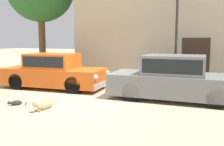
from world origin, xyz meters
TOP-DOWN VIEW (x-y plane):
  - ground_plane at (0.00, 0.00)m, footprint 80.00×80.00m
  - parked_sedan_nearest at (-2.07, 1.10)m, footprint 4.51×2.00m
  - parked_sedan_second at (2.92, 0.97)m, footprint 4.52×1.92m
  - stray_dog_spotted at (-0.39, -1.79)m, footprint 0.28×1.02m
  - stray_cat at (-1.53, -1.69)m, footprint 0.46×0.51m
  - street_lamp at (2.76, 2.24)m, footprint 0.22×0.22m

SIDE VIEW (x-z plane):
  - ground_plane at x=0.00m, z-range 0.00..0.00m
  - stray_cat at x=-1.53m, z-range 0.00..0.16m
  - stray_dog_spotted at x=-0.39m, z-range -0.03..0.33m
  - parked_sedan_nearest at x=-2.07m, z-range -0.01..1.44m
  - parked_sedan_second at x=2.92m, z-range -0.01..1.49m
  - street_lamp at x=2.76m, z-range 0.55..4.59m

